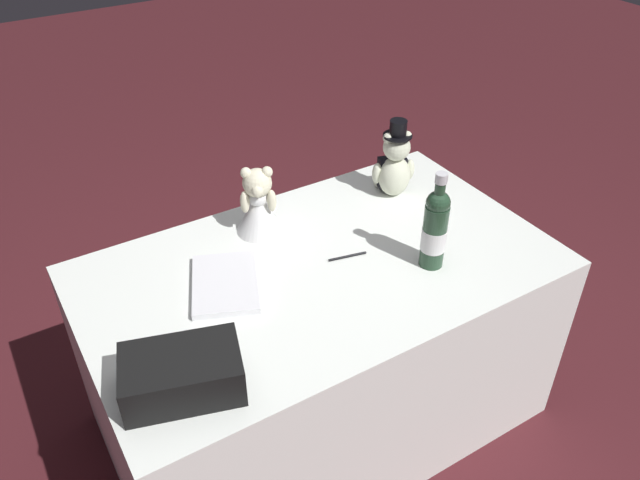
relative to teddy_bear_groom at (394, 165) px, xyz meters
name	(u,v)px	position (x,y,z in m)	size (l,w,h in m)	color
ground_plane	(320,412)	(0.47, 0.24, -0.86)	(12.00, 12.00, 0.00)	#47191E
reception_table	(320,346)	(0.47, 0.24, -0.49)	(1.53, 0.91, 0.74)	white
teddy_bear_groom	(394,165)	(0.00, 0.00, 0.00)	(0.16, 0.15, 0.30)	beige
teddy_bear_bride	(258,201)	(0.54, -0.05, -0.01)	(0.19, 0.22, 0.25)	white
champagne_bottle	(435,228)	(0.16, 0.42, 0.02)	(0.08, 0.08, 0.34)	#24422C
signing_pen	(349,256)	(0.37, 0.25, -0.12)	(0.14, 0.04, 0.01)	black
gift_case_black	(182,374)	(1.04, 0.50, -0.06)	(0.34, 0.27, 0.12)	black
guestbook	(225,284)	(0.78, 0.18, -0.11)	(0.20, 0.29, 0.02)	white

